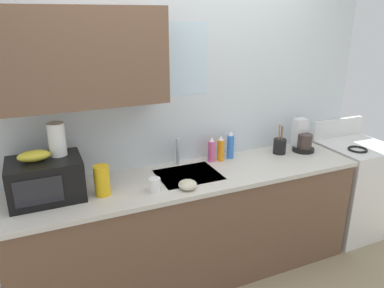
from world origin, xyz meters
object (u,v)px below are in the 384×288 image
at_px(stove_range, 351,188).
at_px(coffee_maker, 302,139).
at_px(mug_white, 155,185).
at_px(small_bowl, 188,185).
at_px(dish_soap_bottle_pink, 211,150).
at_px(utensil_crock, 280,146).
at_px(banana_bunch, 34,156).
at_px(dish_soap_bottle_blue, 230,146).
at_px(dish_soap_bottle_orange, 221,149).
at_px(cereal_canister, 102,181).
at_px(paper_towel_roll, 57,139).
at_px(microwave, 46,179).

distance_m(stove_range, coffee_maker, 0.80).
bearing_deg(mug_white, small_bowl, -15.26).
bearing_deg(dish_soap_bottle_pink, utensil_crock, -6.76).
bearing_deg(banana_bunch, stove_range, -0.96).
height_order(coffee_maker, dish_soap_bottle_blue, coffee_maker).
height_order(banana_bunch, dish_soap_bottle_blue, banana_bunch).
relative_size(banana_bunch, dish_soap_bottle_blue, 0.85).
height_order(coffee_maker, dish_soap_bottle_orange, coffee_maker).
bearing_deg(dish_soap_bottle_orange, cereal_canister, -167.07).
distance_m(paper_towel_roll, coffee_maker, 2.05).
bearing_deg(utensil_crock, mug_white, -168.05).
distance_m(coffee_maker, dish_soap_bottle_orange, 0.78).
height_order(dish_soap_bottle_orange, dish_soap_bottle_blue, dish_soap_bottle_blue).
distance_m(dish_soap_bottle_pink, cereal_canister, 0.97).
distance_m(microwave, dish_soap_bottle_orange, 1.36).
xyz_separation_m(banana_bunch, paper_towel_roll, (0.15, 0.05, 0.08)).
bearing_deg(stove_range, paper_towel_roll, 177.88).
xyz_separation_m(dish_soap_bottle_orange, dish_soap_bottle_blue, (0.10, 0.01, 0.01)).
height_order(coffee_maker, cereal_canister, coffee_maker).
relative_size(stove_range, utensil_crock, 4.13).
xyz_separation_m(banana_bunch, dish_soap_bottle_orange, (1.41, 0.13, -0.21)).
height_order(dish_soap_bottle_pink, dish_soap_bottle_blue, dish_soap_bottle_blue).
xyz_separation_m(coffee_maker, dish_soap_bottle_orange, (-0.78, 0.07, -0.00)).
distance_m(dish_soap_bottle_pink, utensil_crock, 0.63).
distance_m(microwave, dish_soap_bottle_blue, 1.46).
bearing_deg(cereal_canister, small_bowl, -15.11).
height_order(paper_towel_roll, cereal_canister, paper_towel_roll).
height_order(microwave, mug_white, microwave).
relative_size(microwave, banana_bunch, 2.30).
relative_size(dish_soap_bottle_pink, dish_soap_bottle_blue, 0.89).
height_order(dish_soap_bottle_pink, mug_white, dish_soap_bottle_pink).
bearing_deg(utensil_crock, dish_soap_bottle_orange, 173.38).
height_order(dish_soap_bottle_pink, utensil_crock, utensil_crock).
relative_size(banana_bunch, cereal_canister, 0.96).
bearing_deg(cereal_canister, coffee_maker, 5.05).
distance_m(dish_soap_bottle_pink, mug_white, 0.69).
distance_m(dish_soap_bottle_orange, dish_soap_bottle_blue, 0.10).
height_order(microwave, small_bowl, microwave).
bearing_deg(mug_white, dish_soap_bottle_blue, 23.36).
bearing_deg(banana_bunch, mug_white, -14.67).
bearing_deg(coffee_maker, dish_soap_bottle_pink, 174.28).
distance_m(cereal_canister, mug_white, 0.35).
relative_size(microwave, small_bowl, 3.54).
distance_m(cereal_canister, small_bowl, 0.58).
distance_m(stove_range, utensil_crock, 0.96).
bearing_deg(dish_soap_bottle_blue, mug_white, -156.64).
bearing_deg(stove_range, dish_soap_bottle_blue, 171.26).
distance_m(stove_range, paper_towel_roll, 2.74).
bearing_deg(dish_soap_bottle_pink, paper_towel_roll, -175.42).
bearing_deg(mug_white, stove_range, 4.03).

